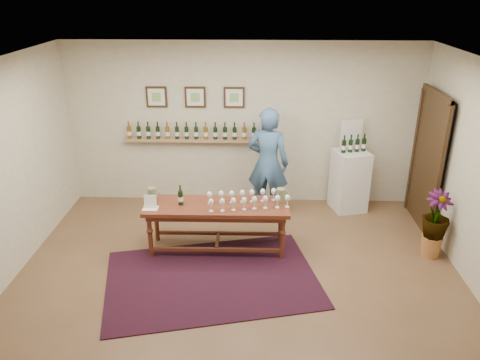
{
  "coord_description": "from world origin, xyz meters",
  "views": [
    {
      "loc": [
        0.19,
        -5.21,
        3.66
      ],
      "look_at": [
        0.0,
        0.8,
        1.1
      ],
      "focal_mm": 35.0,
      "sensor_mm": 36.0,
      "label": 1
    }
  ],
  "objects_px": {
    "display_pedestal": "(349,181)",
    "person": "(268,163)",
    "potted_plant": "(435,225)",
    "tasting_table": "(217,212)"
  },
  "relations": [
    {
      "from": "potted_plant",
      "to": "display_pedestal",
      "type": "bearing_deg",
      "value": 121.53
    },
    {
      "from": "display_pedestal",
      "to": "person",
      "type": "height_order",
      "value": "person"
    },
    {
      "from": "display_pedestal",
      "to": "tasting_table",
      "type": "bearing_deg",
      "value": -146.54
    },
    {
      "from": "display_pedestal",
      "to": "potted_plant",
      "type": "relative_size",
      "value": 1.21
    },
    {
      "from": "tasting_table",
      "to": "person",
      "type": "relative_size",
      "value": 1.11
    },
    {
      "from": "tasting_table",
      "to": "display_pedestal",
      "type": "relative_size",
      "value": 1.97
    },
    {
      "from": "display_pedestal",
      "to": "potted_plant",
      "type": "bearing_deg",
      "value": -58.47
    },
    {
      "from": "person",
      "to": "tasting_table",
      "type": "bearing_deg",
      "value": 69.93
    },
    {
      "from": "display_pedestal",
      "to": "person",
      "type": "relative_size",
      "value": 0.56
    },
    {
      "from": "tasting_table",
      "to": "potted_plant",
      "type": "height_order",
      "value": "potted_plant"
    }
  ]
}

